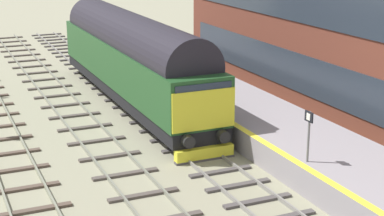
{
  "coord_description": "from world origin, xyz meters",
  "views": [
    {
      "loc": [
        -9.5,
        -23.11,
        8.73
      ],
      "look_at": [
        0.2,
        -1.1,
        1.66
      ],
      "focal_mm": 57.16,
      "sensor_mm": 36.0,
      "label": 1
    }
  ],
  "objects": [
    {
      "name": "waiting_passenger",
      "position": [
        2.58,
        5.09,
        1.99
      ],
      "size": [
        0.45,
        0.47,
        1.64
      ],
      "rotation": [
        0.0,
        0.0,
        2.02
      ],
      "color": "#34293E",
      "rests_on": "station_platform"
    },
    {
      "name": "track_adjacent_far_west",
      "position": [
        -6.97,
        -0.0,
        0.06
      ],
      "size": [
        2.5,
        60.0,
        0.15
      ],
      "color": "gray",
      "rests_on": "ground"
    },
    {
      "name": "diesel_locomotive",
      "position": [
        0.0,
        6.07,
        2.48
      ],
      "size": [
        2.74,
        17.9,
        4.68
      ],
      "color": "black",
      "rests_on": "ground"
    },
    {
      "name": "track_adjacent_west",
      "position": [
        -3.32,
        -0.0,
        0.06
      ],
      "size": [
        2.5,
        60.0,
        0.15
      ],
      "color": "slate",
      "rests_on": "ground"
    },
    {
      "name": "ground_plane",
      "position": [
        0.0,
        0.0,
        0.0
      ],
      "size": [
        140.0,
        140.0,
        0.0
      ],
      "primitive_type": "plane",
      "color": "gray",
      "rests_on": "ground"
    },
    {
      "name": "station_platform",
      "position": [
        3.6,
        0.0,
        0.5
      ],
      "size": [
        4.0,
        44.0,
        1.01
      ],
      "color": "gray",
      "rests_on": "ground"
    },
    {
      "name": "track_main",
      "position": [
        0.0,
        -0.0,
        0.06
      ],
      "size": [
        2.5,
        60.0,
        0.15
      ],
      "color": "gray",
      "rests_on": "ground"
    },
    {
      "name": "platform_number_sign",
      "position": [
        2.08,
        -6.67,
        2.21
      ],
      "size": [
        0.1,
        0.44,
        1.8
      ],
      "color": "slate",
      "rests_on": "station_platform"
    }
  ]
}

